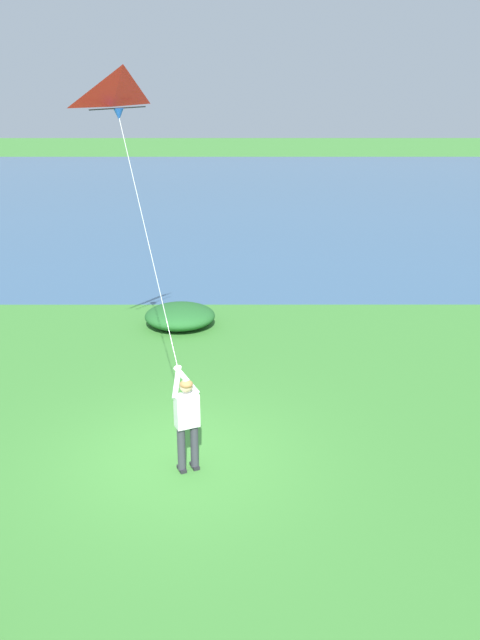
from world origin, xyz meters
The scene contains 5 objects.
ground_plane centered at (0.00, 0.00, 0.00)m, with size 120.00×120.00×0.00m, color #3D7F33.
lake_water centered at (-26.46, 4.00, 0.00)m, with size 36.00×44.00×0.01m, color #385B7F.
person_kite_flyer centered at (0.36, 0.19, 1.05)m, with size 0.63×0.50×1.83m.
flying_kite centered at (-2.65, -1.06, 6.17)m, with size 3.43×1.72×4.90m.
lakeside_shrub centered at (-6.66, -0.53, 0.30)m, with size 1.77×1.90×0.59m, color #236028.
Camera 1 is at (10.62, 1.09, 6.60)m, focal length 38.09 mm.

